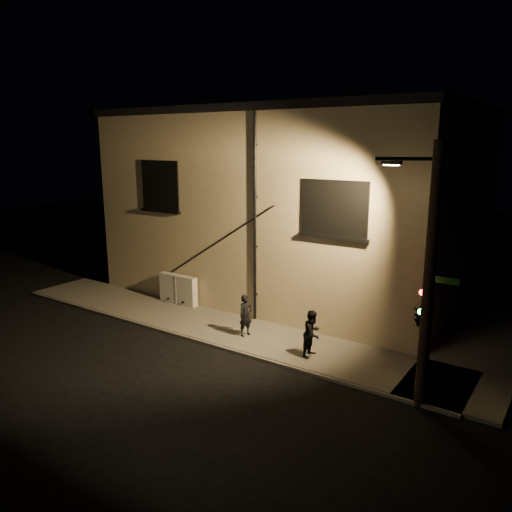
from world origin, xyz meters
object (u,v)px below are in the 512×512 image
Objects in this scene: pedestrian_b at (312,333)px; traffic_signal at (422,314)px; streetlamp_pole at (427,272)px; pedestrian_a at (246,315)px; utility_cabinet at (178,289)px.

traffic_signal is at bearing -95.79° from pedestrian_b.
traffic_signal is (3.74, -0.48, 1.57)m from pedestrian_b.
pedestrian_a is at bearing 170.07° from streetlamp_pole.
pedestrian_a is at bearing 174.02° from traffic_signal.
traffic_signal is (6.69, -0.70, 1.58)m from pedestrian_a.
utility_cabinet is at bearing 79.38° from pedestrian_b.
traffic_signal is at bearing -78.42° from pedestrian_a.
traffic_signal reaches higher than pedestrian_b.
pedestrian_a reaches higher than utility_cabinet.
streetlamp_pole is (6.86, -1.20, 2.98)m from pedestrian_a.
streetlamp_pole reaches higher than pedestrian_a.
streetlamp_pole is (3.90, -0.98, 2.97)m from pedestrian_b.
streetlamp_pole is at bearing -71.64° from traffic_signal.
traffic_signal is (11.46, -2.13, 1.72)m from utility_cabinet.
utility_cabinet is 12.32m from streetlamp_pole.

